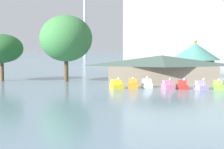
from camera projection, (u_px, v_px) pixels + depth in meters
name	position (u px, v px, depth m)	size (l,w,h in m)	color
pedal_boat_yellow	(117.00, 85.00, 50.84)	(2.31, 3.06, 1.76)	yellow
pedal_boat_orange	(133.00, 84.00, 51.39)	(1.47, 2.89, 1.74)	orange
pedal_boat_white	(147.00, 84.00, 52.38)	(1.66, 2.55, 1.80)	white
pedal_boat_pink	(168.00, 85.00, 50.25)	(1.82, 2.51, 1.64)	pink
pedal_boat_red	(182.00, 85.00, 50.30)	(1.54, 2.67, 1.69)	red
pedal_boat_lavender	(201.00, 86.00, 49.69)	(1.86, 2.53, 1.73)	#B299D8
pedal_boat_lime	(218.00, 86.00, 49.63)	(1.77, 2.86, 1.67)	#8CCC3F
boathouse	(162.00, 69.00, 57.73)	(19.35, 7.26, 4.82)	gray
green_roof_pavilion	(195.00, 58.00, 71.71)	(10.46, 10.46, 7.83)	brown
shoreline_tree_tall_left	(2.00, 48.00, 62.50)	(7.83, 7.83, 8.68)	brown
shoreline_tree_mid	(66.00, 38.00, 61.36)	(9.51, 9.51, 12.02)	brown
background_building_block	(177.00, 26.00, 109.72)	(35.14, 18.33, 26.73)	beige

